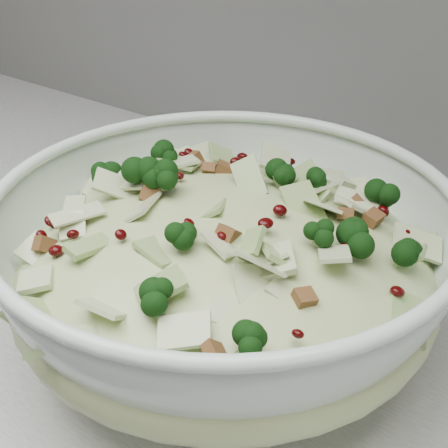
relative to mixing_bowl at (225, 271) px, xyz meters
The scene contains 2 objects.
mixing_bowl is the anchor object (origin of this frame).
salad 0.02m from the mixing_bowl, 97.13° to the left, with size 0.40×0.40×0.15m.
Camera 1 is at (0.03, 1.26, 1.27)m, focal length 50.00 mm.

